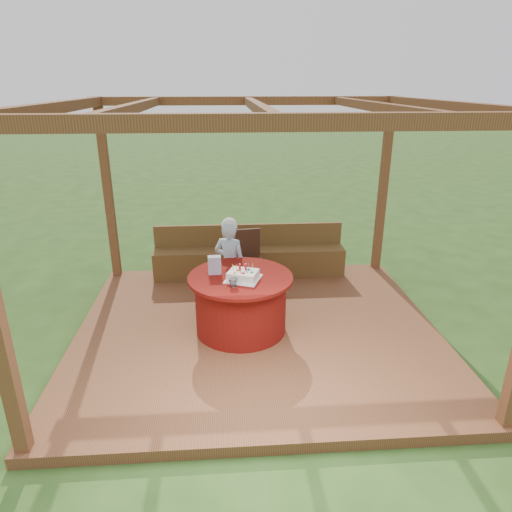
# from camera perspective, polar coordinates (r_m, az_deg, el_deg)

# --- Properties ---
(ground) EXTENTS (60.00, 60.00, 0.00)m
(ground) POSITION_cam_1_polar(r_m,az_deg,el_deg) (5.91, 0.18, -9.98)
(ground) COLOR #274818
(ground) RESTS_ON ground
(deck) EXTENTS (4.50, 4.00, 0.12)m
(deck) POSITION_cam_1_polar(r_m,az_deg,el_deg) (5.88, 0.18, -9.47)
(deck) COLOR brown
(deck) RESTS_ON ground
(pergola) EXTENTS (4.50, 4.00, 2.72)m
(pergola) POSITION_cam_1_polar(r_m,az_deg,el_deg) (5.11, 0.21, 13.88)
(pergola) COLOR brown
(pergola) RESTS_ON deck
(bench) EXTENTS (3.00, 0.42, 0.80)m
(bench) POSITION_cam_1_polar(r_m,az_deg,el_deg) (7.28, -0.84, -0.41)
(bench) COLOR brown
(bench) RESTS_ON deck
(table) EXTENTS (1.27, 1.27, 0.73)m
(table) POSITION_cam_1_polar(r_m,az_deg,el_deg) (5.64, -1.92, -5.87)
(table) COLOR maroon
(table) RESTS_ON deck
(chair) EXTENTS (0.51, 0.51, 0.90)m
(chair) POSITION_cam_1_polar(r_m,az_deg,el_deg) (6.69, -1.19, -0.17)
(chair) COLOR #391D12
(chair) RESTS_ON deck
(elderly_woman) EXTENTS (0.53, 0.45, 1.26)m
(elderly_woman) POSITION_cam_1_polar(r_m,az_deg,el_deg) (6.15, -3.26, -0.79)
(elderly_woman) COLOR #8DAFD1
(elderly_woman) RESTS_ON deck
(birthday_cake) EXTENTS (0.49, 0.49, 0.18)m
(birthday_cake) POSITION_cam_1_polar(r_m,az_deg,el_deg) (5.39, -1.63, -2.38)
(birthday_cake) COLOR white
(birthday_cake) RESTS_ON table
(gift_bag) EXTENTS (0.16, 0.11, 0.22)m
(gift_bag) POSITION_cam_1_polar(r_m,az_deg,el_deg) (5.54, -5.21, -1.12)
(gift_bag) COLOR #D98CBF
(gift_bag) RESTS_ON table
(drinking_glass) EXTENTS (0.13, 0.13, 0.10)m
(drinking_glass) POSITION_cam_1_polar(r_m,az_deg,el_deg) (5.19, -2.87, -3.37)
(drinking_glass) COLOR white
(drinking_glass) RESTS_ON table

